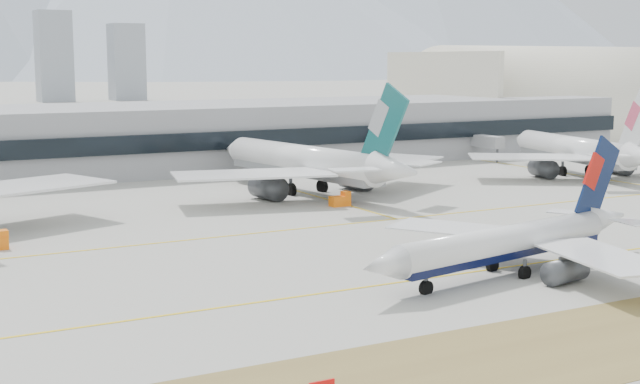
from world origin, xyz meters
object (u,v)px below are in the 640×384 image
taxiing_airliner (513,242)px  widebody_cathay (310,164)px  terminal (103,139)px  hangar (548,137)px  widebody_china_air (579,152)px

taxiing_airliner → widebody_cathay: (8.46, 68.70, 2.01)m
widebody_cathay → terminal: size_ratio=0.22×
terminal → hangar: hangar is taller
taxiing_airliner → widebody_china_air: 98.16m
taxiing_airliner → widebody_china_air: size_ratio=0.85×
taxiing_airliner → widebody_china_air: widebody_china_air is taller
widebody_china_air → taxiing_airliner: bearing=142.5°
terminal → hangar: size_ratio=3.08×
taxiing_airliner → hangar: bearing=-144.6°
widebody_cathay → widebody_china_air: size_ratio=1.10×
widebody_cathay → hangar: (128.96, 74.18, -5.75)m
widebody_china_air → hangar: bearing=-27.4°
taxiing_airliner → widebody_cathay: widebody_cathay is taller
taxiing_airliner → terminal: taxiing_airliner is taller
widebody_china_air → hangar: hangar is taller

